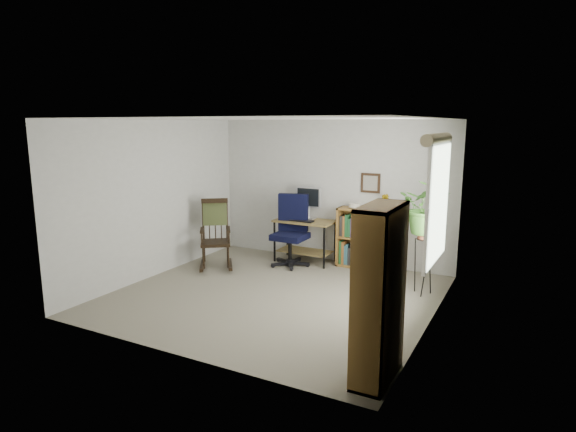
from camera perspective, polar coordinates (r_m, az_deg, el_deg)
The scene contains 18 objects.
floor at distance 6.76m, azimuth -1.60°, elevation -9.35°, with size 4.20×4.00×0.00m, color gray.
ceiling at distance 6.34m, azimuth -1.71°, elevation 11.45°, with size 4.20×4.00×0.00m, color white.
wall_back at distance 8.22m, azimuth 5.19°, elevation 2.89°, with size 4.20×0.00×2.40m, color silver.
wall_front at distance 4.84m, azimuth -13.34°, elevation -3.00°, with size 4.20×0.00×2.40m, color silver.
wall_left at distance 7.68m, azimuth -15.45°, elevation 1.97°, with size 0.00×4.00×2.40m, color silver.
wall_right at distance 5.73m, azimuth 16.97°, elevation -1.03°, with size 0.00×4.00×2.40m, color silver.
window at distance 6.00m, azimuth 17.25°, elevation 1.40°, with size 0.12×1.20×1.50m, color white, non-canonical shape.
desk at distance 8.26m, azimuth 2.00°, elevation -2.96°, with size 1.01×0.55×0.72m, color olive, non-canonical shape.
monitor at distance 8.25m, azimuth 2.46°, elevation 1.58°, with size 0.46×0.16×0.56m, color silver, non-canonical shape.
keyboard at distance 8.07m, azimuth 1.65°, elevation -0.56°, with size 0.40×0.15×0.03m, color black.
office_chair at distance 7.94m, azimuth 0.24°, elevation -1.74°, with size 0.66×0.66×1.20m, color black, non-canonical shape.
rocking_chair at distance 7.95m, azimuth -8.61°, elevation -2.06°, with size 0.59×0.99×1.14m, color black, non-canonical shape.
low_bookshelf at distance 7.95m, azimuth 9.19°, elevation -2.67°, with size 0.93×0.31×0.99m, color olive, non-canonical shape.
tall_bookshelf at distance 4.48m, azimuth 10.74°, elevation -9.10°, with size 0.31×0.72×1.64m, color olive, non-canonical shape.
plant_stand at distance 6.92m, azimuth 15.78°, elevation -5.26°, with size 0.26×0.26×0.93m, color black, non-canonical shape.
spider_plant at distance 6.70m, azimuth 16.27°, elevation 4.04°, with size 1.69×1.88×1.46m, color #376824.
potted_plant_small at distance 7.77m, azimuth 11.29°, elevation 1.06°, with size 0.13×0.24×0.11m, color #376824.
framed_picture at distance 7.94m, azimuth 9.74°, elevation 3.86°, with size 0.32×0.04×0.32m, color black, non-canonical shape.
Camera 1 is at (3.11, -5.53, 2.34)m, focal length 30.00 mm.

